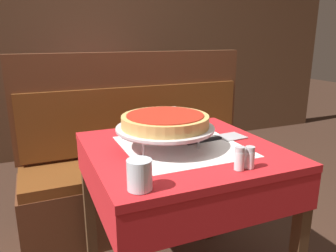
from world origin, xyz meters
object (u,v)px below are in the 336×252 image
(deep_dish_pizza, at_px, (165,121))
(pepper_shaker, at_px, (250,157))
(pizza_server, at_px, (219,138))
(dining_table_front, at_px, (182,170))
(salt_shaker, at_px, (240,158))
(napkin_holder, at_px, (168,116))
(booth_bench, at_px, (144,173))
(water_glass_near, at_px, (140,175))
(dining_table_rear, at_px, (106,100))
(pizza_pan_stand, at_px, (165,129))
(condiment_caddy, at_px, (95,83))

(deep_dish_pizza, bearing_deg, pepper_shaker, -58.85)
(deep_dish_pizza, distance_m, pizza_server, 0.29)
(dining_table_front, bearing_deg, pizza_server, 6.31)
(pizza_server, bearing_deg, salt_shaker, -109.97)
(deep_dish_pizza, bearing_deg, napkin_holder, 65.04)
(dining_table_front, relative_size, booth_bench, 0.51)
(pizza_server, distance_m, water_glass_near, 0.59)
(dining_table_rear, height_order, salt_shaker, salt_shaker)
(dining_table_rear, height_order, booth_bench, booth_bench)
(dining_table_front, height_order, pizza_pan_stand, pizza_pan_stand)
(dining_table_front, height_order, condiment_caddy, condiment_caddy)
(dining_table_rear, bearing_deg, booth_bench, -88.71)
(dining_table_front, distance_m, deep_dish_pizza, 0.24)
(dining_table_front, bearing_deg, dining_table_rear, 88.52)
(dining_table_rear, height_order, deep_dish_pizza, deep_dish_pizza)
(deep_dish_pizza, bearing_deg, condiment_caddy, 88.92)
(pizza_pan_stand, relative_size, salt_shaker, 4.83)
(pizza_pan_stand, xyz_separation_m, water_glass_near, (-0.22, -0.32, -0.03))
(dining_table_rear, xyz_separation_m, pizza_pan_stand, (-0.12, -1.67, 0.19))
(dining_table_front, xyz_separation_m, water_glass_near, (-0.29, -0.32, 0.16))
(pizza_server, bearing_deg, booth_bench, 100.59)
(salt_shaker, relative_size, napkin_holder, 0.84)
(booth_bench, xyz_separation_m, pizza_server, (0.13, -0.69, 0.43))
(pizza_pan_stand, relative_size, deep_dish_pizza, 1.13)
(booth_bench, height_order, water_glass_near, booth_bench)
(deep_dish_pizza, height_order, pizza_server, deep_dish_pizza)
(pizza_pan_stand, bearing_deg, booth_bench, 78.89)
(dining_table_front, xyz_separation_m, pepper_shaker, (0.12, -0.31, 0.15))
(dining_table_rear, bearing_deg, dining_table_front, -91.48)
(dining_table_rear, relative_size, booth_bench, 0.49)
(dining_table_rear, xyz_separation_m, napkin_holder, (0.04, -1.34, 0.15))
(pizza_server, height_order, pepper_shaker, pepper_shaker)
(deep_dish_pizza, distance_m, salt_shaker, 0.36)
(dining_table_front, bearing_deg, condiment_caddy, 91.38)
(pizza_server, xyz_separation_m, condiment_caddy, (-0.24, 1.69, 0.04))
(pizza_server, relative_size, salt_shaker, 3.58)
(deep_dish_pizza, relative_size, pepper_shaker, 4.56)
(pizza_pan_stand, xyz_separation_m, condiment_caddy, (0.03, 1.71, -0.03))
(deep_dish_pizza, xyz_separation_m, napkin_holder, (0.16, 0.33, -0.07))
(deep_dish_pizza, bearing_deg, pizza_pan_stand, 180.00)
(pizza_pan_stand, distance_m, condiment_caddy, 1.71)
(pizza_pan_stand, distance_m, salt_shaker, 0.35)
(pizza_pan_stand, distance_m, napkin_holder, 0.37)
(salt_shaker, distance_m, pepper_shaker, 0.04)
(water_glass_near, relative_size, pepper_shaker, 1.20)
(dining_table_rear, distance_m, deep_dish_pizza, 1.69)
(pizza_server, distance_m, salt_shaker, 0.35)
(salt_shaker, bearing_deg, napkin_holder, 89.34)
(pizza_server, bearing_deg, pizza_pan_stand, -177.13)
(deep_dish_pizza, relative_size, condiment_caddy, 2.35)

